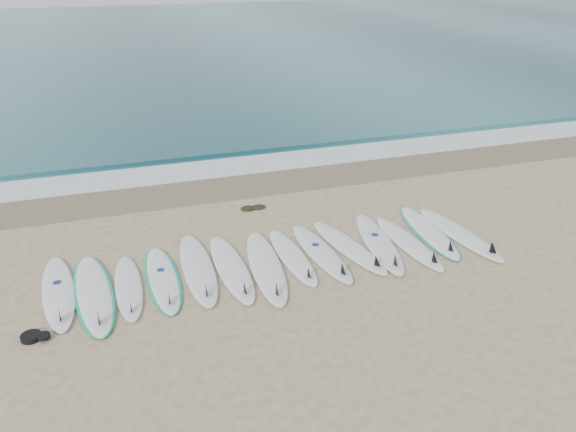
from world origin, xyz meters
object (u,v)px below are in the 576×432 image
object	(u,v)px
surfboard_0	(58,293)
surfboard_13	(461,234)
surfboard_7	(293,257)
leash_coil	(34,337)

from	to	relation	value
surfboard_0	surfboard_13	world-z (taller)	surfboard_13
surfboard_7	leash_coil	distance (m)	4.83
surfboard_0	surfboard_13	size ratio (longest dim) A/B	0.96
surfboard_0	leash_coil	size ratio (longest dim) A/B	5.86
surfboard_0	leash_coil	distance (m)	1.23
surfboard_13	leash_coil	world-z (taller)	surfboard_13
surfboard_7	leash_coil	size ratio (longest dim) A/B	5.33
surfboard_13	leash_coil	bearing A→B (deg)	-178.34
surfboard_7	surfboard_13	size ratio (longest dim) A/B	0.88
surfboard_13	leash_coil	distance (m)	8.49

